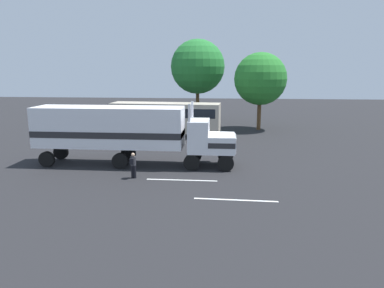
# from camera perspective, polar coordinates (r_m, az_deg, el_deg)

# --- Properties ---
(ground_plane) EXTENTS (120.00, 120.00, 0.00)m
(ground_plane) POSITION_cam_1_polar(r_m,az_deg,el_deg) (25.21, 2.71, -3.52)
(ground_plane) COLOR #232326
(lane_stripe_near) EXTENTS (4.40, 0.16, 0.01)m
(lane_stripe_near) POSITION_cam_1_polar(r_m,az_deg,el_deg) (21.98, -1.67, -5.84)
(lane_stripe_near) COLOR silver
(lane_stripe_near) RESTS_ON ground_plane
(lane_stripe_mid) EXTENTS (4.40, 0.27, 0.01)m
(lane_stripe_mid) POSITION_cam_1_polar(r_m,az_deg,el_deg) (18.89, 7.06, -8.95)
(lane_stripe_mid) COLOR silver
(lane_stripe_mid) RESTS_ON ground_plane
(semi_truck) EXTENTS (14.18, 2.96, 4.50)m
(semi_truck) POSITION_cam_1_polar(r_m,az_deg,el_deg) (25.42, -10.77, 2.24)
(semi_truck) COLOR white
(semi_truck) RESTS_ON ground_plane
(person_bystander) EXTENTS (0.35, 0.47, 1.63)m
(person_bystander) POSITION_cam_1_polar(r_m,az_deg,el_deg) (22.44, -9.46, -3.26)
(person_bystander) COLOR black
(person_bystander) RESTS_ON ground_plane
(parked_bus) EXTENTS (11.15, 3.30, 3.40)m
(parked_bus) POSITION_cam_1_polar(r_m,az_deg,el_deg) (36.08, -4.27, 4.50)
(parked_bus) COLOR #BFB29E
(parked_bus) RESTS_ON ground_plane
(parked_car) EXTENTS (4.58, 2.29, 1.57)m
(parked_car) POSITION_cam_1_polar(r_m,az_deg,el_deg) (41.76, -18.50, 3.19)
(parked_car) COLOR #B7B7BC
(parked_car) RESTS_ON ground_plane
(tree_left) EXTENTS (6.82, 6.82, 10.47)m
(tree_left) POSITION_cam_1_polar(r_m,az_deg,el_deg) (45.67, 0.92, 12.36)
(tree_left) COLOR brown
(tree_left) RESTS_ON ground_plane
(tree_center) EXTENTS (5.81, 5.81, 8.60)m
(tree_center) POSITION_cam_1_polar(r_m,az_deg,el_deg) (40.51, 10.98, 10.26)
(tree_center) COLOR brown
(tree_center) RESTS_ON ground_plane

